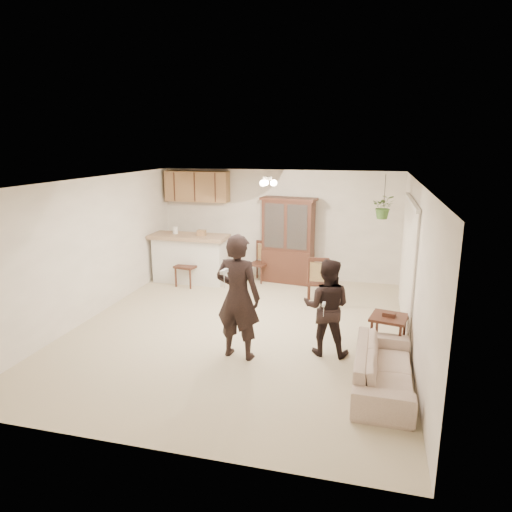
% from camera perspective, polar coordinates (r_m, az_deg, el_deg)
% --- Properties ---
extents(floor, '(6.50, 6.50, 0.00)m').
position_cam_1_polar(floor, '(7.89, -2.07, -9.08)').
color(floor, '#C0B591').
rests_on(floor, ground).
extents(ceiling, '(5.50, 6.50, 0.02)m').
position_cam_1_polar(ceiling, '(7.28, -2.25, 9.34)').
color(ceiling, silver).
rests_on(ceiling, wall_back).
extents(wall_back, '(5.50, 0.02, 2.50)m').
position_cam_1_polar(wall_back, '(10.57, 2.81, 3.95)').
color(wall_back, white).
rests_on(wall_back, ground).
extents(wall_front, '(5.50, 0.02, 2.50)m').
position_cam_1_polar(wall_front, '(4.62, -13.72, -9.88)').
color(wall_front, white).
rests_on(wall_front, ground).
extents(wall_left, '(0.02, 6.50, 2.50)m').
position_cam_1_polar(wall_left, '(8.65, -19.92, 0.87)').
color(wall_left, white).
rests_on(wall_left, ground).
extents(wall_right, '(0.02, 6.50, 2.50)m').
position_cam_1_polar(wall_right, '(7.23, 19.26, -1.55)').
color(wall_right, white).
rests_on(wall_right, ground).
extents(breakfast_bar, '(1.60, 0.55, 1.00)m').
position_cam_1_polar(breakfast_bar, '(10.42, -8.26, -0.55)').
color(breakfast_bar, silver).
rests_on(breakfast_bar, floor).
extents(bar_top, '(1.75, 0.70, 0.08)m').
position_cam_1_polar(bar_top, '(10.30, -8.37, 2.42)').
color(bar_top, tan).
rests_on(bar_top, breakfast_bar).
extents(upper_cabinets, '(1.50, 0.34, 0.70)m').
position_cam_1_polar(upper_cabinets, '(10.82, -7.35, 8.63)').
color(upper_cabinets, olive).
rests_on(upper_cabinets, wall_back).
extents(vertical_blinds, '(0.06, 2.30, 2.10)m').
position_cam_1_polar(vertical_blinds, '(8.13, 18.40, -0.90)').
color(vertical_blinds, silver).
rests_on(vertical_blinds, wall_right).
extents(ceiling_fixture, '(0.36, 0.36, 0.20)m').
position_cam_1_polar(ceiling_fixture, '(8.39, 1.43, 9.28)').
color(ceiling_fixture, beige).
rests_on(ceiling_fixture, ceiling).
extents(hanging_plant, '(0.43, 0.37, 0.48)m').
position_cam_1_polar(hanging_plant, '(9.44, 15.67, 5.93)').
color(hanging_plant, '#345C25').
rests_on(hanging_plant, ceiling).
extents(plant_cord, '(0.01, 0.01, 0.65)m').
position_cam_1_polar(plant_cord, '(9.41, 15.80, 7.89)').
color(plant_cord, black).
rests_on(plant_cord, ceiling).
extents(sofa, '(0.77, 1.89, 0.73)m').
position_cam_1_polar(sofa, '(6.22, 15.72, -12.53)').
color(sofa, beige).
rests_on(sofa, floor).
extents(adult, '(0.71, 0.52, 1.80)m').
position_cam_1_polar(adult, '(6.61, -2.27, -5.37)').
color(adult, black).
rests_on(adult, floor).
extents(child, '(0.67, 0.53, 1.35)m').
position_cam_1_polar(child, '(6.86, 8.81, -6.79)').
color(child, black).
rests_on(child, floor).
extents(china_hutch, '(1.27, 0.62, 1.92)m').
position_cam_1_polar(china_hutch, '(10.25, 4.03, 1.89)').
color(china_hutch, '#3C1F16').
rests_on(china_hutch, floor).
extents(side_table, '(0.61, 0.61, 0.63)m').
position_cam_1_polar(side_table, '(7.26, 16.15, -9.25)').
color(side_table, '#3C1F16').
rests_on(side_table, floor).
extents(chair_bar, '(0.52, 0.52, 1.02)m').
position_cam_1_polar(chair_bar, '(10.20, -8.57, -2.13)').
color(chair_bar, '#3C1F16').
rests_on(chair_bar, floor).
extents(chair_hutch_left, '(0.51, 0.51, 0.91)m').
position_cam_1_polar(chair_hutch_left, '(10.43, 0.39, -1.77)').
color(chair_hutch_left, '#3C1F16').
rests_on(chair_hutch_left, floor).
extents(chair_hutch_right, '(0.46, 0.46, 0.98)m').
position_cam_1_polar(chair_hutch_right, '(9.06, 7.76, -4.23)').
color(chair_hutch_right, '#3C1F16').
rests_on(chair_hutch_right, floor).
extents(controller_adult, '(0.07, 0.17, 0.05)m').
position_cam_1_polar(controller_adult, '(6.07, -4.01, -1.94)').
color(controller_adult, white).
rests_on(controller_adult, adult).
extents(controller_child, '(0.04, 0.13, 0.04)m').
position_cam_1_polar(controller_child, '(6.46, 8.48, -5.98)').
color(controller_child, white).
rests_on(controller_child, child).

